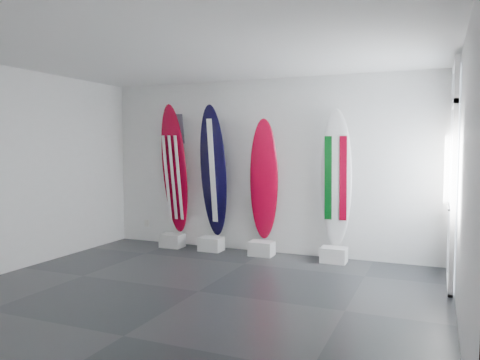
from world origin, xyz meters
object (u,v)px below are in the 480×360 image
at_px(surfboard_italy, 336,178).
at_px(surfboard_usa, 174,170).
at_px(surfboard_swiss, 264,180).
at_px(surfboard_navy, 213,171).

bearing_deg(surfboard_italy, surfboard_usa, -178.48).
height_order(surfboard_swiss, surfboard_italy, surfboard_italy).
relative_size(surfboard_navy, surfboard_swiss, 1.12).
distance_m(surfboard_usa, surfboard_swiss, 1.75).
distance_m(surfboard_swiss, surfboard_italy, 1.22).
xyz_separation_m(surfboard_usa, surfboard_italy, (2.97, 0.00, -0.08)).
distance_m(surfboard_usa, surfboard_navy, 0.79).
distance_m(surfboard_navy, surfboard_italy, 2.18).
bearing_deg(surfboard_navy, surfboard_swiss, 6.27).
relative_size(surfboard_swiss, surfboard_italy, 0.95).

